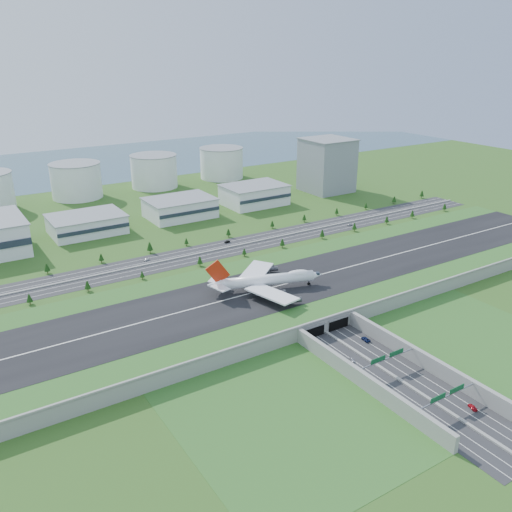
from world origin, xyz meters
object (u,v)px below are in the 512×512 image
office_tower (327,165)px  car_3 (473,407)px  car_0 (352,360)px  car_6 (350,225)px  boeing_747 (266,280)px  car_5 (227,242)px  car_2 (366,339)px  car_7 (146,260)px  car_1 (397,396)px

office_tower → car_3: size_ratio=10.62×
car_0 → car_6: (145.93, 166.45, 0.04)m
boeing_747 → car_0: bearing=-72.8°
office_tower → car_5: size_ratio=11.19×
car_2 → car_6: (126.39, 155.12, -0.12)m
car_2 → car_7: 179.75m
car_2 → boeing_747: bearing=-67.9°
car_6 → car_2: bearing=136.0°
car_1 → car_7: bearing=92.4°
car_3 → car_6: (127.86, 222.76, -0.05)m
boeing_747 → car_1: (-4.73, -112.54, -13.51)m
car_5 → car_6: (112.30, -18.33, -0.11)m
car_0 → office_tower: bearing=67.6°
office_tower → boeing_747: (-206.18, -195.13, -13.15)m
boeing_747 → car_0: size_ratio=18.12×
car_6 → car_7: (-181.03, 16.12, -0.02)m
car_5 → office_tower: bearing=105.6°
office_tower → car_0: size_ratio=14.20×
car_5 → car_1: bearing=-21.4°
office_tower → car_2: size_ratio=9.30×
office_tower → car_6: bearing=-119.6°
car_1 → car_3: bearing=-52.5°
car_1 → car_3: size_ratio=0.85×
car_6 → car_0: bearing=133.9°
car_5 → car_0: bearing=-22.0°
office_tower → boeing_747: bearing=-136.6°
office_tower → car_6: size_ratio=10.90×
boeing_747 → car_0: (-1.11, -79.19, -13.57)m
car_2 → car_1: bearing=69.5°
boeing_747 → car_6: boeing_747 is taller
car_2 → car_3: bearing=95.7°
car_1 → car_5: 221.28m
boeing_747 → car_3: bearing=-64.8°
car_0 → car_5: (33.63, 184.77, 0.15)m
car_0 → car_5: car_5 is taller
car_5 → car_6: bearing=69.0°
car_2 → car_7: size_ratio=1.26×
boeing_747 → car_3: size_ratio=13.55×
office_tower → car_7: (-242.38, -91.75, -26.70)m
car_7 → car_0: bearing=-8.7°
car_3 → boeing_747: bearing=-63.2°
car_1 → car_2: size_ratio=0.74×
car_1 → car_6: car_1 is taller
car_7 → boeing_747: bearing=-0.3°
car_1 → boeing_747: bearing=81.7°
car_6 → car_7: car_6 is taller
car_0 → car_2: (19.55, 11.32, 0.16)m
car_2 → car_7: car_2 is taller
car_0 → car_7: 185.91m
car_0 → car_1: car_1 is taller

